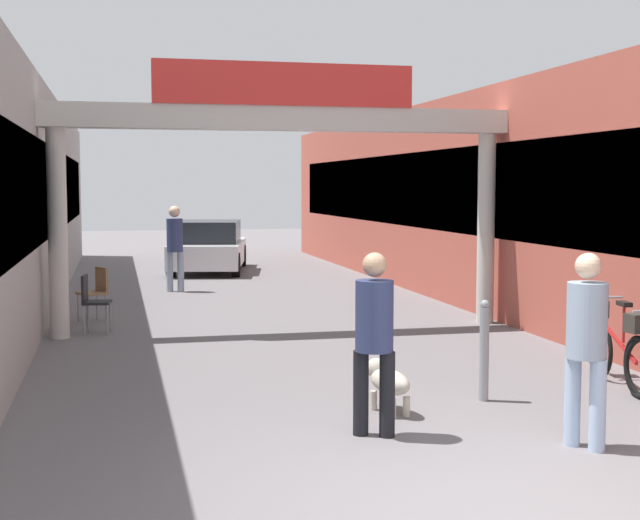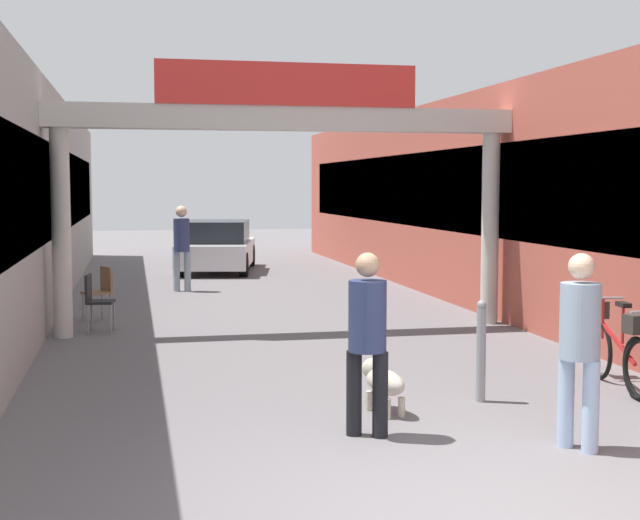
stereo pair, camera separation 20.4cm
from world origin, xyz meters
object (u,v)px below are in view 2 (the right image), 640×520
Objects in this scene: bicycle_red_second at (614,348)px; bollard_post_metal at (481,350)px; pedestrian_companion at (580,338)px; parked_car_white at (217,247)px; pedestrian_carrying_crate at (182,242)px; pedestrian_with_dog at (367,332)px; dog_on_leash at (383,381)px; cafe_chair_wood_farther at (101,288)px; cafe_chair_black_nearer at (95,297)px.

bicycle_red_second is 1.75m from bollard_post_metal.
pedestrian_companion is 1.82m from bollard_post_metal.
bollard_post_metal is 14.78m from parked_car_white.
pedestrian_with_dog is at bearing -84.87° from pedestrian_carrying_crate.
dog_on_leash is (-1.28, 1.54, -0.65)m from pedestrian_companion.
pedestrian_carrying_crate reaches higher than pedestrian_with_dog.
dog_on_leash is at bearing -168.73° from bicycle_red_second.
cafe_chair_wood_farther reaches higher than dog_on_leash.
bollard_post_metal is at bearing -52.38° from cafe_chair_black_nearer.
pedestrian_carrying_crate reaches higher than bicycle_red_second.
pedestrian_carrying_crate is 2.04× the size of cafe_chair_black_nearer.
pedestrian_with_dog reaches higher than dog_on_leash.
pedestrian_with_dog is 1.07m from dog_on_leash.
cafe_chair_black_nearer is at bearing 112.43° from pedestrian_with_dog.
bicycle_red_second is at bearing -77.88° from parked_car_white.
cafe_chair_wood_farther is (-4.22, 8.35, -0.42)m from pedestrian_companion.
bollard_post_metal reaches higher than cafe_chair_black_nearer.
cafe_chair_black_nearer is at bearing 118.24° from dog_on_leash.
pedestrian_companion reaches higher than pedestrian_with_dog.
dog_on_leash is 14.95m from parked_car_white.
cafe_chair_black_nearer is (-4.26, 7.08, -0.42)m from pedestrian_companion.
pedestrian_carrying_crate is at bearing 97.45° from dog_on_leash.
bicycle_red_second is at bearing 11.27° from dog_on_leash.
bicycle_red_second is 7.65m from cafe_chair_black_nearer.
dog_on_leash is at bearing 64.92° from pedestrian_with_dog.
pedestrian_companion is at bearing -24.82° from pedestrian_with_dog.
pedestrian_carrying_crate reaches higher than dog_on_leash.
bicycle_red_second is 1.89× the size of cafe_chair_wood_farther.
pedestrian_with_dog is 1.56× the size of bollard_post_metal.
cafe_chair_black_nearer is at bearing -91.90° from cafe_chair_wood_farther.
pedestrian_with_dog is 8.02m from cafe_chair_wood_farther.
bollard_post_metal is (-1.71, -0.34, 0.10)m from bicycle_red_second.
pedestrian_companion is 16.56m from parked_car_white.
pedestrian_companion is at bearing -58.99° from cafe_chair_black_nearer.
dog_on_leash is at bearing 129.70° from pedestrian_companion.
bicycle_red_second is at bearing 53.65° from pedestrian_companion.
pedestrian_companion is 8.28m from cafe_chair_black_nearer.
parked_car_white is at bearing 95.31° from pedestrian_companion.
cafe_chair_wood_farther is at bearing 132.77° from bicycle_red_second.
bollard_post_metal is at bearing -58.35° from cafe_chair_wood_farther.
parked_car_white reaches higher than bicycle_red_second.
parked_car_white is at bearing 89.58° from pedestrian_with_dog.
cafe_chair_wood_farther is 8.57m from parked_car_white.
pedestrian_with_dog is 0.91× the size of pedestrian_carrying_crate.
bicycle_red_second is at bearing -67.23° from pedestrian_carrying_crate.
bicycle_red_second reaches higher than cafe_chair_wood_farther.
pedestrian_carrying_crate is 0.43× the size of parked_car_white.
bollard_post_metal reaches higher than dog_on_leash.
bollard_post_metal is (2.51, -10.41, -0.51)m from pedestrian_carrying_crate.
pedestrian_companion is 0.39× the size of parked_car_white.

